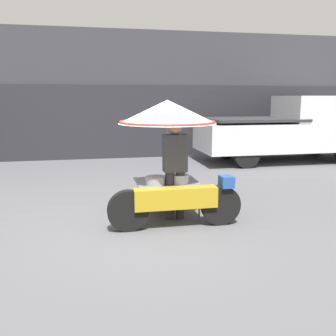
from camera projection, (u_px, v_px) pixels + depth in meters
ground_plane at (145, 227)px, 5.87m from camera, size 36.00×36.00×0.00m
shopfront_building at (112, 96)px, 13.09m from camera, size 28.00×2.06×4.15m
vendor_motorcycle_cart at (169, 131)px, 6.11m from camera, size 2.10×1.62×1.96m
vendor_person at (175, 165)px, 6.11m from camera, size 0.38×0.22×1.63m
pickup_truck at (289, 130)px, 11.76m from camera, size 5.43×2.00×2.05m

